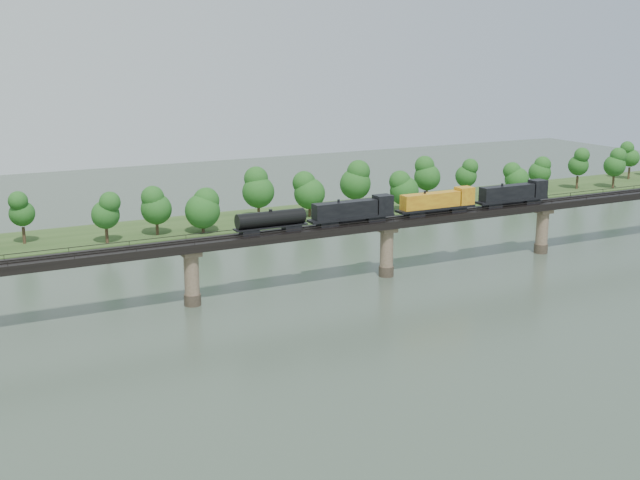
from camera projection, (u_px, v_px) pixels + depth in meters
name	position (u px, v px, depth m)	size (l,w,h in m)	color
ground	(481.00, 321.00, 133.04)	(400.00, 400.00, 0.00)	#334134
far_bank	(273.00, 220.00, 206.30)	(300.00, 24.00, 1.60)	#2B451B
bridge	(387.00, 249.00, 157.67)	(236.00, 30.00, 11.50)	#473A2D
bridge_superstructure	(387.00, 218.00, 156.16)	(220.00, 4.90, 0.75)	black
far_treeline	(250.00, 195.00, 196.88)	(289.06, 17.54, 13.60)	#382619
freight_train	(410.00, 205.00, 157.95)	(71.54, 2.79, 4.92)	black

